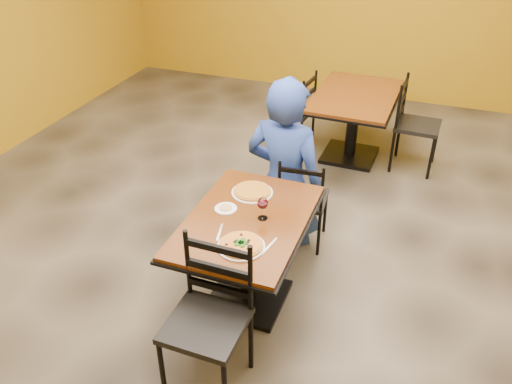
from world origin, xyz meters
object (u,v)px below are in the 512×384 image
at_px(chair_main_far, 303,199).
at_px(wine_glass, 263,207).
at_px(chair_second_right, 418,126).
at_px(chair_main_near, 206,326).
at_px(pizza_main, 241,244).
at_px(side_plate, 226,209).
at_px(plate_far, 252,193).
at_px(table_main, 247,241).
at_px(diner, 285,162).
at_px(pizza_far, 252,191).
at_px(table_second, 354,111).
at_px(plate_main, 241,246).
at_px(chair_second_left, 293,111).

bearing_deg(chair_main_far, wine_glass, 79.69).
height_order(chair_main_far, chair_second_right, chair_second_right).
xyz_separation_m(chair_main_near, pizza_main, (0.04, 0.49, 0.27)).
height_order(pizza_main, side_plate, pizza_main).
xyz_separation_m(chair_main_near, plate_far, (-0.12, 1.12, 0.25)).
xyz_separation_m(table_main, diner, (-0.00, 0.89, 0.18)).
height_order(plate_far, pizza_far, pizza_far).
bearing_deg(chair_main_near, pizza_main, 86.22).
xyz_separation_m(chair_second_right, pizza_main, (-0.86, -2.87, 0.28)).
xyz_separation_m(chair_second_right, wine_glass, (-0.84, -2.52, 0.35)).
height_order(table_second, pizza_far, pizza_far).
height_order(chair_main_far, pizza_main, chair_main_far).
bearing_deg(table_second, side_plate, -99.95).
distance_m(chair_main_far, chair_second_right, 1.86).
bearing_deg(pizza_far, chair_second_right, 65.40).
bearing_deg(plate_main, chair_second_left, 100.05).
height_order(chair_second_right, plate_main, chair_second_right).
height_order(diner, side_plate, diner).
relative_size(chair_second_right, plate_far, 3.16).
distance_m(table_main, plate_far, 0.39).
xyz_separation_m(table_main, table_second, (0.25, 2.56, 0.00)).
distance_m(chair_main_near, chair_main_far, 1.67).
bearing_deg(pizza_main, plate_far, 104.32).
bearing_deg(side_plate, table_second, 80.05).
height_order(chair_main_near, wine_glass, chair_main_near).
xyz_separation_m(table_main, pizza_far, (-0.08, 0.33, 0.21)).
bearing_deg(chair_second_left, wine_glass, 17.95).
height_order(table_second, plate_far, plate_far).
bearing_deg(pizza_main, plate_main, 0.00).
bearing_deg(chair_second_right, pizza_main, 165.69).
bearing_deg(pizza_main, side_plate, 125.59).
bearing_deg(side_plate, chair_main_far, 66.25).
height_order(chair_main_near, plate_far, chair_main_near).
relative_size(chair_second_left, side_plate, 5.63).
xyz_separation_m(table_main, chair_main_far, (0.17, 0.87, -0.13)).
height_order(chair_second_right, plate_far, chair_second_right).
bearing_deg(table_main, side_plate, 162.44).
bearing_deg(chair_main_near, chair_second_right, 75.72).
relative_size(chair_main_near, chair_main_far, 1.18).
height_order(table_main, table_second, same).
distance_m(table_main, chair_main_near, 0.80).
relative_size(plate_far, wine_glass, 1.72).
bearing_deg(chair_second_left, chair_second_right, 96.08).
bearing_deg(chair_second_left, pizza_far, 14.89).
height_order(chair_main_near, side_plate, chair_main_near).
xyz_separation_m(plate_far, wine_glass, (0.18, -0.28, 0.08)).
bearing_deg(pizza_main, chair_main_far, 85.41).
relative_size(table_second, wine_glass, 7.29).
bearing_deg(table_main, table_second, 84.33).
bearing_deg(pizza_main, chair_second_left, 100.05).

